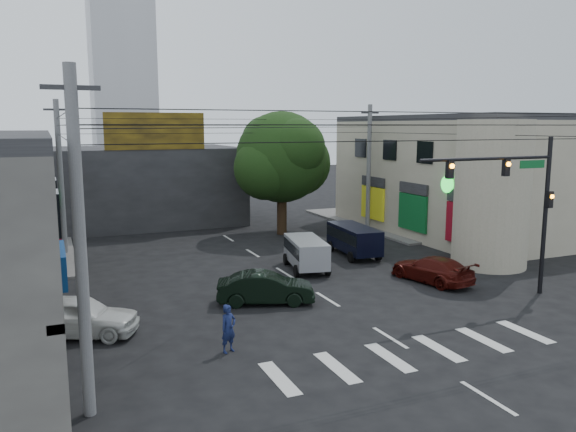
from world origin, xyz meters
TOP-DOWN VIEW (x-y plane):
  - ground at (0.00, 0.00)m, footprint 160.00×160.00m
  - sidewalk_far_right at (18.00, 18.00)m, footprint 16.00×16.00m
  - building_right at (18.00, 13.00)m, footprint 14.00×18.00m
  - corner_column at (11.00, 4.00)m, footprint 4.00×4.00m
  - building_far at (-4.00, 26.00)m, footprint 14.00×10.00m
  - billboard at (-4.00, 21.10)m, footprint 7.00×0.30m
  - tower_distant at (0.00, 70.00)m, footprint 9.00×9.00m
  - street_tree at (4.00, 17.00)m, footprint 6.40×6.40m
  - traffic_gantry at (7.82, -1.00)m, footprint 7.10×0.35m
  - utility_pole_near_left at (-10.50, -4.50)m, footprint 0.32×0.32m
  - utility_pole_far_left at (-10.50, 16.00)m, footprint 0.32×0.32m
  - utility_pole_far_right at (10.50, 16.00)m, footprint 0.32×0.32m
  - dark_sedan at (-2.74, 2.58)m, footprint 4.12×5.12m
  - white_compact at (-10.50, 1.73)m, footprint 5.17×5.82m
  - maroon_sedan at (6.05, 2.53)m, footprint 3.53×5.16m
  - silver_minivan at (1.31, 7.10)m, footprint 4.55×3.14m
  - navy_van at (5.34, 9.02)m, footprint 4.75×2.48m
  - traffic_officer at (-5.81, -1.92)m, footprint 0.90×0.85m

SIDE VIEW (x-z plane):
  - ground at x=0.00m, z-range 0.00..0.00m
  - sidewalk_far_right at x=18.00m, z-range 0.00..0.15m
  - maroon_sedan at x=6.05m, z-range 0.00..1.29m
  - dark_sedan at x=-2.74m, z-range 0.00..1.38m
  - white_compact at x=-10.50m, z-range 0.00..1.52m
  - traffic_officer at x=-5.81m, z-range 0.00..1.68m
  - silver_minivan at x=1.31m, z-range 0.00..1.69m
  - navy_van at x=5.34m, z-range 0.00..1.78m
  - building_far at x=-4.00m, z-range 0.00..6.00m
  - building_right at x=18.00m, z-range 0.00..8.00m
  - corner_column at x=11.00m, z-range 0.00..8.00m
  - utility_pole_near_left at x=-10.50m, z-range 0.00..9.20m
  - utility_pole_far_left at x=-10.50m, z-range 0.00..9.20m
  - utility_pole_far_right at x=10.50m, z-range 0.00..9.20m
  - traffic_gantry at x=7.82m, z-range 1.23..8.43m
  - street_tree at x=4.00m, z-range 1.12..9.82m
  - billboard at x=-4.00m, z-range 6.00..8.60m
  - tower_distant at x=0.00m, z-range 0.00..44.00m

